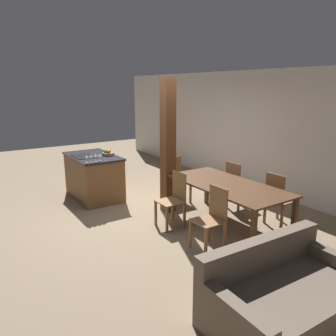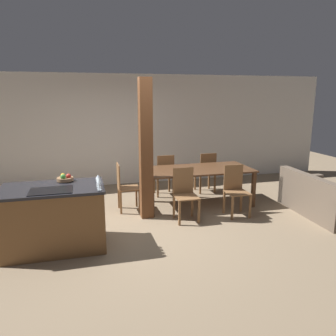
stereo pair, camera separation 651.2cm
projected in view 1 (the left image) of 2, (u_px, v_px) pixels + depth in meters
The scene contains 16 objects.
ground_plane at pixel (142, 211), 6.35m from camera, with size 16.00×16.00×0.00m, color #847056.
wall_back at pixel (250, 130), 7.56m from camera, with size 11.20×0.08×2.70m.
kitchen_island at pixel (94, 176), 7.02m from camera, with size 1.43×0.87×0.94m.
fruit_bowl at pixel (108, 153), 6.91m from camera, with size 0.24×0.24×0.11m.
wine_glass_near at pixel (86, 157), 6.17m from camera, with size 0.07×0.07×0.15m.
wine_glass_middle at pixel (91, 156), 6.21m from camera, with size 0.07×0.07×0.15m.
wine_glass_far at pixel (95, 156), 6.26m from camera, with size 0.07×0.07×0.15m.
wine_glass_end at pixel (100, 155), 6.31m from camera, with size 0.07×0.07×0.15m.
dining_table at pixel (226, 188), 5.53m from camera, with size 2.19×1.04×0.75m.
dining_chair_near_left at pixel (174, 198), 5.57m from camera, with size 0.40×0.40×0.93m.
dining_chair_near_right at pixel (212, 217), 4.77m from camera, with size 0.40×0.40×0.93m.
dining_chair_far_left at pixel (237, 184), 6.37m from camera, with size 0.40×0.40×0.93m.
dining_chair_far_right at pixel (278, 198), 5.57m from camera, with size 0.40×0.40×0.93m.
dining_chair_head_end at pixel (176, 179), 6.76m from camera, with size 0.40×0.40×0.93m.
couch at pixel (285, 298), 3.30m from camera, with size 1.00×1.71×0.78m.
timber_post at pixel (168, 147), 6.07m from camera, with size 0.22×0.22×2.50m.
Camera 1 is at (5.24, -2.87, 2.34)m, focal length 35.00 mm.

